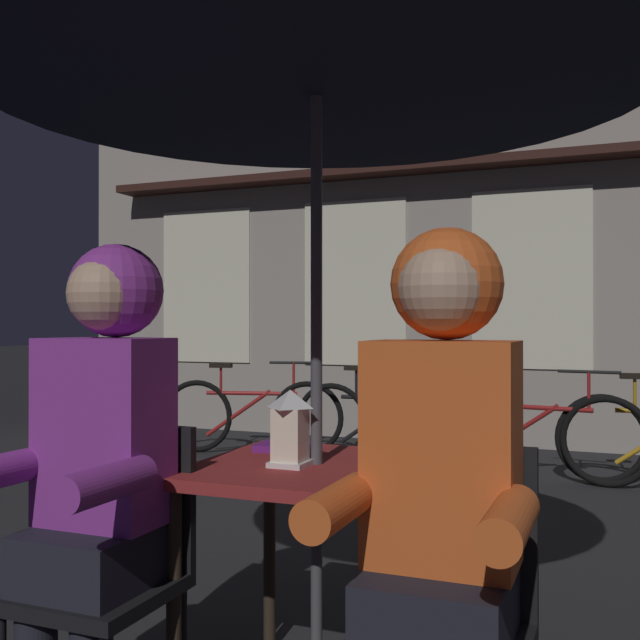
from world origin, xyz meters
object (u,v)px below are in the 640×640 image
object	(u,v)px
bicycle_second	(388,422)
bicycle_third	(534,434)
person_right_hooded	(440,465)
chair_left	(111,563)
chair_right	(445,612)
cafe_table	(316,497)
person_left_hooded	(99,440)
bicycle_nearest	(251,415)
patio_umbrella	(317,35)
book	(287,447)
lantern	(290,426)

from	to	relation	value
bicycle_second	bicycle_third	size ratio (longest dim) A/B	1.01
person_right_hooded	chair_left	bearing A→B (deg)	176.61
chair_left	bicycle_second	size ratio (longest dim) A/B	0.52
chair_right	bicycle_third	bearing A→B (deg)	92.91
cafe_table	chair_right	size ratio (longest dim) A/B	0.85
person_left_hooded	bicycle_nearest	xyz separation A→B (m)	(-1.75, 4.31, -0.50)
cafe_table	bicycle_second	xyz separation A→B (m)	(-0.94, 3.91, -0.29)
patio_umbrella	person_left_hooded	xyz separation A→B (m)	(-0.48, -0.43, -1.21)
chair_right	bicycle_second	distance (m)	4.51
chair_left	book	xyz separation A→B (m)	(0.30, 0.55, 0.26)
chair_right	person_right_hooded	distance (m)	0.36
cafe_table	person_left_hooded	distance (m)	0.67
lantern	chair_right	bearing A→B (deg)	-29.38
lantern	bicycle_nearest	bearing A→B (deg)	118.78
person_left_hooded	bicycle_third	distance (m)	4.18
cafe_table	person_right_hooded	world-z (taller)	person_right_hooded
patio_umbrella	chair_right	bearing A→B (deg)	-37.55
bicycle_second	cafe_table	bearing A→B (deg)	-76.44
lantern	person_right_hooded	distance (m)	0.65
patio_umbrella	lantern	xyz separation A→B (m)	(-0.06, -0.07, -1.20)
patio_umbrella	bicycle_nearest	world-z (taller)	patio_umbrella
chair_left	person_right_hooded	distance (m)	1.03
person_left_hooded	book	world-z (taller)	person_left_hooded
cafe_table	person_left_hooded	xyz separation A→B (m)	(-0.48, -0.43, 0.21)
person_left_hooded	person_right_hooded	bearing A→B (deg)	0.00
person_right_hooded	bicycle_second	size ratio (longest dim) A/B	0.83
patio_umbrella	bicycle_nearest	distance (m)	4.79
cafe_table	book	xyz separation A→B (m)	(-0.18, 0.18, 0.11)
patio_umbrella	bicycle_nearest	xyz separation A→B (m)	(-2.23, 3.88, -1.71)
cafe_table	lantern	bearing A→B (deg)	-132.21
chair_right	bicycle_nearest	world-z (taller)	chair_right
lantern	chair_right	world-z (taller)	lantern
person_left_hooded	bicycle_third	world-z (taller)	person_left_hooded
patio_umbrella	chair_left	xyz separation A→B (m)	(-0.48, -0.37, -1.57)
patio_umbrella	book	distance (m)	1.33
chair_right	person_left_hooded	world-z (taller)	person_left_hooded
book	bicycle_nearest	bearing A→B (deg)	112.82
cafe_table	chair_right	bearing A→B (deg)	-37.55
patio_umbrella	cafe_table	bearing A→B (deg)	0.00
lantern	person_right_hooded	size ratio (longest dim) A/B	0.17
person_right_hooded	book	bearing A→B (deg)	137.50
bicycle_second	bicycle_third	distance (m)	1.24
chair_left	book	distance (m)	0.68
cafe_table	bicycle_second	size ratio (longest dim) A/B	0.44
chair_right	bicycle_third	distance (m)	4.03
cafe_table	bicycle_third	distance (m)	3.68
chair_left	bicycle_third	world-z (taller)	chair_left
cafe_table	chair_left	world-z (taller)	chair_left
chair_left	bicycle_third	size ratio (longest dim) A/B	0.52
chair_right	person_right_hooded	xyz separation A→B (m)	(0.00, -0.06, 0.36)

